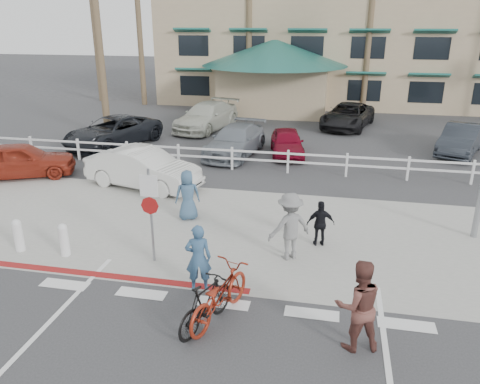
% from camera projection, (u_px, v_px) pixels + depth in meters
% --- Properties ---
extents(ground, '(140.00, 140.00, 0.00)m').
position_uv_depth(ground, '(217.00, 319.00, 10.14)').
color(ground, '#333335').
extents(sidewalk_plaza, '(22.00, 7.00, 0.01)m').
position_uv_depth(sidewalk_plaza, '(253.00, 232.00, 14.27)').
color(sidewalk_plaza, gray).
rests_on(sidewalk_plaza, ground).
extents(cross_street, '(40.00, 5.00, 0.01)m').
position_uv_depth(cross_street, '(272.00, 188.00, 17.94)').
color(cross_street, '#333335').
rests_on(cross_street, ground).
extents(parking_lot, '(50.00, 16.00, 0.01)m').
position_uv_depth(parking_lot, '(295.00, 133.00, 26.66)').
color(parking_lot, '#333335').
rests_on(parking_lot, ground).
extents(curb_red, '(7.00, 0.25, 0.02)m').
position_uv_depth(curb_red, '(114.00, 276.00, 11.81)').
color(curb_red, maroon).
rests_on(curb_red, ground).
extents(rail_fence, '(29.40, 0.16, 1.00)m').
position_uv_depth(rail_fence, '(290.00, 162.00, 19.51)').
color(rail_fence, silver).
rests_on(rail_fence, ground).
extents(building, '(28.00, 16.00, 11.30)m').
position_uv_depth(building, '(339.00, 25.00, 36.24)').
color(building, tan).
rests_on(building, ground).
extents(sign_post, '(0.50, 0.10, 2.90)m').
position_uv_depth(sign_post, '(151.00, 211.00, 12.09)').
color(sign_post, gray).
rests_on(sign_post, ground).
extents(bollard_0, '(0.26, 0.26, 0.95)m').
position_uv_depth(bollard_0, '(64.00, 240.00, 12.72)').
color(bollard_0, silver).
rests_on(bollard_0, ground).
extents(bollard_1, '(0.26, 0.26, 0.95)m').
position_uv_depth(bollard_1, '(18.00, 235.00, 12.98)').
color(bollard_1, silver).
rests_on(bollard_1, ground).
extents(palm_1, '(4.00, 4.00, 13.00)m').
position_uv_depth(palm_1, '(138.00, 13.00, 33.08)').
color(palm_1, '#215626').
rests_on(palm_1, ground).
extents(palm_3, '(4.00, 4.00, 14.00)m').
position_uv_depth(palm_3, '(249.00, 4.00, 31.40)').
color(palm_3, '#215626').
rests_on(palm_3, ground).
extents(palm_5, '(4.00, 4.00, 13.00)m').
position_uv_depth(palm_5, '(371.00, 12.00, 30.06)').
color(palm_5, '#215626').
rests_on(palm_5, ground).
extents(palm_10, '(4.00, 4.00, 12.00)m').
position_uv_depth(palm_10, '(97.00, 21.00, 23.70)').
color(palm_10, '#215626').
rests_on(palm_10, ground).
extents(bike_red, '(1.41, 2.34, 1.16)m').
position_uv_depth(bike_red, '(219.00, 295.00, 9.99)').
color(bike_red, maroon).
rests_on(bike_red, ground).
extents(rider_red, '(0.70, 0.55, 1.70)m').
position_uv_depth(rider_red, '(198.00, 258.00, 10.97)').
color(rider_red, '#305275').
rests_on(rider_red, ground).
extents(bike_black, '(1.13, 1.88, 1.09)m').
position_uv_depth(bike_black, '(206.00, 304.00, 9.73)').
color(bike_black, black).
rests_on(bike_black, ground).
extents(rider_black, '(1.09, 0.95, 1.91)m').
position_uv_depth(rider_black, '(358.00, 305.00, 8.98)').
color(rider_black, brown).
rests_on(rider_black, ground).
extents(pedestrian_a, '(1.39, 1.25, 1.87)m').
position_uv_depth(pedestrian_a, '(290.00, 226.00, 12.43)').
color(pedestrian_a, slate).
rests_on(pedestrian_a, ground).
extents(pedestrian_child, '(0.84, 0.48, 1.35)m').
position_uv_depth(pedestrian_child, '(321.00, 224.00, 13.22)').
color(pedestrian_child, black).
rests_on(pedestrian_child, ground).
extents(pedestrian_b, '(0.95, 0.81, 1.64)m').
position_uv_depth(pedestrian_b, '(188.00, 195.00, 14.94)').
color(pedestrian_b, '#365370').
rests_on(pedestrian_b, ground).
extents(car_white_sedan, '(4.81, 2.65, 1.50)m').
position_uv_depth(car_white_sedan, '(143.00, 168.00, 17.84)').
color(car_white_sedan, silver).
rests_on(car_white_sedan, ground).
extents(car_red_compact, '(4.54, 3.30, 1.44)m').
position_uv_depth(car_red_compact, '(20.00, 160.00, 19.00)').
color(car_red_compact, maroon).
rests_on(car_red_compact, ground).
extents(lot_car_0, '(4.14, 5.87, 1.49)m').
position_uv_depth(lot_car_0, '(113.00, 132.00, 23.63)').
color(lot_car_0, black).
rests_on(lot_car_0, ground).
extents(lot_car_1, '(2.59, 4.98, 1.38)m').
position_uv_depth(lot_car_1, '(235.00, 141.00, 22.10)').
color(lot_car_1, gray).
rests_on(lot_car_1, ground).
extents(lot_car_2, '(2.10, 3.86, 1.25)m').
position_uv_depth(lot_car_2, '(287.00, 142.00, 22.10)').
color(lot_car_2, maroon).
rests_on(lot_car_2, ground).
extents(lot_car_3, '(3.01, 4.54, 1.42)m').
position_uv_depth(lot_car_3, '(461.00, 139.00, 22.26)').
color(lot_car_3, '#22272E').
rests_on(lot_car_3, ground).
extents(lot_car_4, '(3.29, 5.62, 1.53)m').
position_uv_depth(lot_car_4, '(207.00, 116.00, 27.16)').
color(lot_car_4, beige).
rests_on(lot_car_4, ground).
extents(lot_car_5, '(3.54, 5.53, 1.42)m').
position_uv_depth(lot_car_5, '(348.00, 116.00, 27.67)').
color(lot_car_5, black).
rests_on(lot_car_5, ground).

